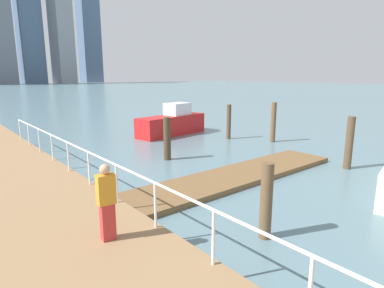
{
  "coord_description": "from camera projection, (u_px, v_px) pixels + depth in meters",
  "views": [
    {
      "loc": [
        -6.76,
        3.32,
        3.75
      ],
      "look_at": [
        -0.32,
        11.12,
        1.58
      ],
      "focal_mm": 29.92,
      "sensor_mm": 36.0,
      "label": 1
    }
  ],
  "objects": [
    {
      "name": "pedestrian_1",
      "position": [
        107.0,
        201.0,
        6.52
      ],
      "size": [
        0.38,
        0.25,
        1.63
      ],
      "color": "#BF3333",
      "rests_on": "boardwalk"
    },
    {
      "name": "skyline_tower_7",
      "position": [
        89.0,
        35.0,
        175.72
      ],
      "size": [
        10.39,
        9.54,
        51.51
      ],
      "primitive_type": "cube",
      "rotation": [
        0.0,
        0.0,
        0.03
      ],
      "color": "slate",
      "rests_on": "ground_plane"
    },
    {
      "name": "ground_plane",
      "position": [
        94.0,
        145.0,
        17.58
      ],
      "size": [
        300.0,
        300.0,
        0.0
      ],
      "primitive_type": "plane",
      "color": "slate"
    },
    {
      "name": "dock_piling_5",
      "position": [
        167.0,
        139.0,
        14.36
      ],
      "size": [
        0.33,
        0.33,
        1.94
      ],
      "primitive_type": "cylinder",
      "color": "#473826",
      "rests_on": "ground_plane"
    },
    {
      "name": "skyline_tower_5",
      "position": [
        28.0,
        16.0,
        148.72
      ],
      "size": [
        10.49,
        9.68,
        61.37
      ],
      "primitive_type": "cube",
      "rotation": [
        0.0,
        0.0,
        0.07
      ],
      "color": "slate",
      "rests_on": "ground_plane"
    },
    {
      "name": "dock_piling_4",
      "position": [
        266.0,
        201.0,
        7.37
      ],
      "size": [
        0.29,
        0.29,
        1.83
      ],
      "primitive_type": "cylinder",
      "color": "brown",
      "rests_on": "ground_plane"
    },
    {
      "name": "boardwalk_railing",
      "position": [
        155.0,
        191.0,
        7.04
      ],
      "size": [
        0.06,
        26.4,
        1.08
      ],
      "color": "white",
      "rests_on": "boardwalk"
    },
    {
      "name": "dock_piling_3",
      "position": [
        229.0,
        122.0,
        19.15
      ],
      "size": [
        0.26,
        0.26,
        2.07
      ],
      "primitive_type": "cylinder",
      "color": "brown",
      "rests_on": "ground_plane"
    },
    {
      "name": "moored_boat_2",
      "position": [
        172.0,
        123.0,
        20.59
      ],
      "size": [
        5.13,
        2.23,
        2.01
      ],
      "color": "red",
      "rests_on": "ground_plane"
    },
    {
      "name": "dock_piling_1",
      "position": [
        273.0,
        122.0,
        18.24
      ],
      "size": [
        0.29,
        0.29,
        2.27
      ],
      "primitive_type": "cylinder",
      "color": "brown",
      "rests_on": "ground_plane"
    },
    {
      "name": "floating_dock",
      "position": [
        233.0,
        177.0,
        11.78
      ],
      "size": [
        10.11,
        2.0,
        0.18
      ],
      "primitive_type": "cube",
      "color": "brown",
      "rests_on": "ground_plane"
    },
    {
      "name": "skyline_tower_6",
      "position": [
        62.0,
        37.0,
        156.69
      ],
      "size": [
        8.61,
        12.97,
        44.47
      ],
      "primitive_type": "cube",
      "rotation": [
        0.0,
        0.0,
        0.05
      ],
      "color": "#8C939E",
      "rests_on": "ground_plane"
    },
    {
      "name": "dock_piling_2",
      "position": [
        349.0,
        143.0,
        12.93
      ],
      "size": [
        0.3,
        0.3,
        2.15
      ],
      "primitive_type": "cylinder",
      "color": "brown",
      "rests_on": "ground_plane"
    }
  ]
}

